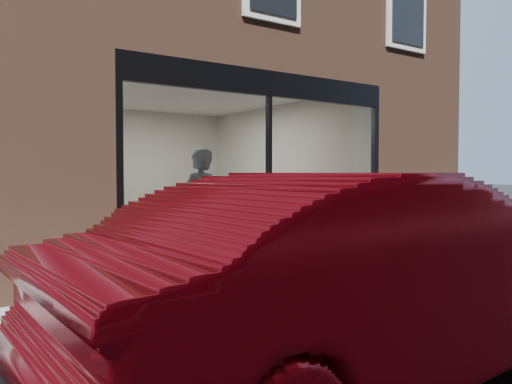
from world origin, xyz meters
TOP-DOWN VIEW (x-y plane):
  - ground at (0.00, 0.00)m, footprint 120.00×120.00m
  - sidewalk_near at (0.00, 1.00)m, footprint 40.00×2.00m
  - kerb_near at (0.00, -0.05)m, footprint 40.00×0.10m
  - host_building_pier_right at (3.75, 8.00)m, footprint 2.50×12.00m
  - host_building_backfill at (0.00, 11.00)m, footprint 5.00×6.00m
  - cafe_floor at (0.00, 5.00)m, footprint 6.00×6.00m
  - cafe_ceiling at (0.00, 5.00)m, footprint 6.00×6.00m
  - cafe_wall_back at (0.00, 7.99)m, footprint 5.00×0.00m
  - cafe_wall_left at (-2.49, 5.00)m, footprint 0.00×6.00m
  - cafe_wall_right at (2.49, 5.00)m, footprint 0.00×6.00m
  - storefront_kick at (0.00, 2.05)m, footprint 5.00×0.10m
  - storefront_header at (0.00, 2.05)m, footprint 5.00×0.10m
  - storefront_mullion at (0.00, 2.05)m, footprint 0.06×0.10m
  - storefront_glass at (0.00, 2.02)m, footprint 4.80×0.00m
  - banquette at (0.00, 2.45)m, footprint 4.00×0.55m
  - person at (-0.93, 2.67)m, footprint 0.83×0.67m
  - cafe_table_left at (-1.15, 3.11)m, footprint 0.74×0.74m
  - cafe_table_right at (0.56, 3.74)m, footprint 0.64×0.64m
  - cafe_chair_right at (1.60, 4.39)m, footprint 0.43×0.43m
  - wall_poster at (-2.45, 5.01)m, footprint 0.02×0.60m
  - parked_car at (-1.85, -1.81)m, footprint 4.89×1.91m

SIDE VIEW (x-z plane):
  - ground at x=0.00m, z-range 0.00..0.00m
  - sidewalk_near at x=0.00m, z-range 0.00..0.01m
  - cafe_floor at x=0.00m, z-range 0.02..0.02m
  - kerb_near at x=0.00m, z-range 0.00..0.12m
  - storefront_kick at x=0.00m, z-range 0.00..0.30m
  - banquette at x=0.00m, z-range 0.00..0.45m
  - cafe_chair_right at x=1.60m, z-range 0.22..0.26m
  - cafe_table_left at x=-1.15m, z-range 0.72..0.76m
  - cafe_table_right at x=0.56m, z-range 0.72..0.76m
  - parked_car at x=-1.85m, z-range 0.00..1.58m
  - person at x=-0.93m, z-range 0.00..1.97m
  - wall_poster at x=-2.45m, z-range 1.09..1.89m
  - storefront_mullion at x=0.00m, z-range 0.30..2.80m
  - storefront_glass at x=0.00m, z-range -0.85..3.95m
  - cafe_wall_back at x=0.00m, z-range -0.90..4.10m
  - cafe_wall_left at x=-2.49m, z-range -1.40..4.60m
  - cafe_wall_right at x=2.49m, z-range -1.40..4.60m
  - host_building_pier_right at x=3.75m, z-range 0.00..3.20m
  - host_building_backfill at x=0.00m, z-range 0.00..3.20m
  - storefront_header at x=0.00m, z-range 2.80..3.20m
  - cafe_ceiling at x=0.00m, z-range 3.19..3.19m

